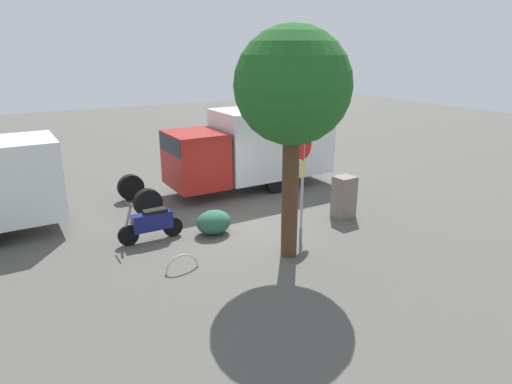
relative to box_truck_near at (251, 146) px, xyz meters
The scene contains 8 objects.
ground_plane 4.16m from the box_truck_near, 56.47° to the left, with size 60.00×60.00×0.00m, color #52514A.
box_truck_near is the anchor object (origin of this frame).
motorcycle 5.65m from the box_truck_near, 31.40° to the left, with size 1.81×0.55×1.20m.
stop_sign 4.33m from the box_truck_near, 80.83° to the left, with size 0.71×0.33×2.87m.
street_tree 6.41m from the box_truck_near, 70.38° to the left, with size 2.74×2.74×5.64m.
utility_cabinet 4.33m from the box_truck_near, 104.35° to the left, with size 0.62×0.54×1.31m, color #76675F.
bike_rack_hoop 7.00m from the box_truck_near, 46.80° to the left, with size 0.85×0.85×0.05m, color #B7B7BC.
shrub_near_sign 4.67m from the box_truck_near, 47.10° to the left, with size 1.01×0.83×0.69m, color #2A5B46.
Camera 1 is at (5.79, 11.04, 5.12)m, focal length 31.43 mm.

